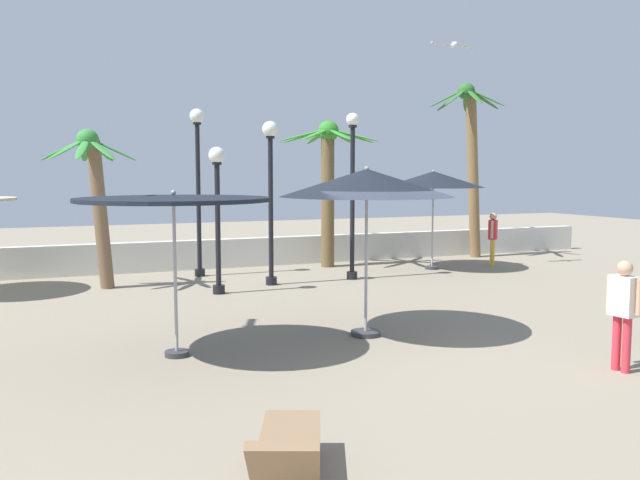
{
  "coord_description": "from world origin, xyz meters",
  "views": [
    {
      "loc": [
        -5.16,
        -9.13,
        2.77
      ],
      "look_at": [
        0.0,
        3.43,
        1.4
      ],
      "focal_mm": 36.92,
      "sensor_mm": 36.0,
      "label": 1
    }
  ],
  "objects_px": {
    "palm_tree_1": "(328,174)",
    "seagull_0": "(453,45)",
    "palm_tree_0": "(96,188)",
    "guest_1": "(493,234)",
    "lamp_post_3": "(271,180)",
    "lamp_post_2": "(217,201)",
    "guest_0": "(623,305)",
    "lounge_chair_0": "(288,450)",
    "patio_umbrella_1": "(367,184)",
    "palm_tree_2": "(471,151)",
    "patio_umbrella_4": "(433,180)",
    "lamp_post_0": "(198,170)",
    "lamp_post_1": "(352,182)",
    "patio_umbrella_2": "(174,204)"
  },
  "relations": [
    {
      "from": "palm_tree_0",
      "to": "palm_tree_1",
      "type": "height_order",
      "value": "palm_tree_1"
    },
    {
      "from": "patio_umbrella_2",
      "to": "palm_tree_1",
      "type": "xyz_separation_m",
      "value": [
        5.93,
        8.07,
        0.45
      ]
    },
    {
      "from": "palm_tree_0",
      "to": "guest_1",
      "type": "distance_m",
      "value": 11.39
    },
    {
      "from": "palm_tree_2",
      "to": "lamp_post_3",
      "type": "relative_size",
      "value": 1.41
    },
    {
      "from": "lounge_chair_0",
      "to": "patio_umbrella_2",
      "type": "bearing_deg",
      "value": 91.53
    },
    {
      "from": "lamp_post_0",
      "to": "lamp_post_3",
      "type": "bearing_deg",
      "value": -56.7
    },
    {
      "from": "lounge_chair_0",
      "to": "guest_0",
      "type": "bearing_deg",
      "value": 15.82
    },
    {
      "from": "palm_tree_0",
      "to": "lounge_chair_0",
      "type": "distance_m",
      "value": 11.61
    },
    {
      "from": "palm_tree_1",
      "to": "lamp_post_3",
      "type": "distance_m",
      "value": 3.55
    },
    {
      "from": "palm_tree_1",
      "to": "seagull_0",
      "type": "xyz_separation_m",
      "value": [
        3.12,
        -1.72,
        3.64
      ]
    },
    {
      "from": "guest_1",
      "to": "guest_0",
      "type": "bearing_deg",
      "value": -117.56
    },
    {
      "from": "lamp_post_2",
      "to": "lamp_post_3",
      "type": "xyz_separation_m",
      "value": [
        1.51,
        0.72,
        0.47
      ]
    },
    {
      "from": "patio_umbrella_1",
      "to": "palm_tree_2",
      "type": "height_order",
      "value": "palm_tree_2"
    },
    {
      "from": "lounge_chair_0",
      "to": "guest_0",
      "type": "distance_m",
      "value": 5.76
    },
    {
      "from": "lamp_post_2",
      "to": "guest_0",
      "type": "relative_size",
      "value": 2.15
    },
    {
      "from": "patio_umbrella_1",
      "to": "lounge_chair_0",
      "type": "height_order",
      "value": "patio_umbrella_1"
    },
    {
      "from": "patio_umbrella_2",
      "to": "seagull_0",
      "type": "relative_size",
      "value": 2.14
    },
    {
      "from": "palm_tree_1",
      "to": "seagull_0",
      "type": "height_order",
      "value": "seagull_0"
    },
    {
      "from": "palm_tree_1",
      "to": "lamp_post_0",
      "type": "height_order",
      "value": "lamp_post_0"
    },
    {
      "from": "guest_0",
      "to": "lamp_post_0",
      "type": "bearing_deg",
      "value": 108.58
    },
    {
      "from": "patio_umbrella_4",
      "to": "guest_1",
      "type": "distance_m",
      "value": 2.63
    },
    {
      "from": "lamp_post_1",
      "to": "patio_umbrella_2",
      "type": "bearing_deg",
      "value": -134.69
    },
    {
      "from": "palm_tree_1",
      "to": "lamp_post_1",
      "type": "relative_size",
      "value": 1.0
    },
    {
      "from": "palm_tree_0",
      "to": "palm_tree_2",
      "type": "xyz_separation_m",
      "value": [
        11.84,
        1.65,
        1.07
      ]
    },
    {
      "from": "palm_tree_0",
      "to": "guest_1",
      "type": "bearing_deg",
      "value": -1.65
    },
    {
      "from": "palm_tree_2",
      "to": "lamp_post_2",
      "type": "distance_m",
      "value": 10.01
    },
    {
      "from": "palm_tree_0",
      "to": "lounge_chair_0",
      "type": "bearing_deg",
      "value": -85.92
    },
    {
      "from": "patio_umbrella_1",
      "to": "lamp_post_0",
      "type": "height_order",
      "value": "lamp_post_0"
    },
    {
      "from": "patio_umbrella_1",
      "to": "lamp_post_1",
      "type": "height_order",
      "value": "lamp_post_1"
    },
    {
      "from": "palm_tree_0",
      "to": "guest_0",
      "type": "height_order",
      "value": "palm_tree_0"
    },
    {
      "from": "patio_umbrella_4",
      "to": "lamp_post_0",
      "type": "relative_size",
      "value": 0.65
    },
    {
      "from": "palm_tree_1",
      "to": "lamp_post_0",
      "type": "relative_size",
      "value": 0.96
    },
    {
      "from": "patio_umbrella_2",
      "to": "palm_tree_2",
      "type": "height_order",
      "value": "palm_tree_2"
    },
    {
      "from": "patio_umbrella_4",
      "to": "palm_tree_2",
      "type": "distance_m",
      "value": 3.33
    },
    {
      "from": "patio_umbrella_1",
      "to": "palm_tree_0",
      "type": "height_order",
      "value": "palm_tree_0"
    },
    {
      "from": "lamp_post_3",
      "to": "guest_0",
      "type": "distance_m",
      "value": 9.23
    },
    {
      "from": "palm_tree_0",
      "to": "lounge_chair_0",
      "type": "height_order",
      "value": "palm_tree_0"
    },
    {
      "from": "lamp_post_3",
      "to": "lamp_post_2",
      "type": "bearing_deg",
      "value": -154.67
    },
    {
      "from": "patio_umbrella_2",
      "to": "lamp_post_0",
      "type": "xyz_separation_m",
      "value": [
        1.99,
        7.7,
        0.54
      ]
    },
    {
      "from": "palm_tree_1",
      "to": "lamp_post_2",
      "type": "bearing_deg",
      "value": -142.35
    },
    {
      "from": "guest_1",
      "to": "lamp_post_1",
      "type": "bearing_deg",
      "value": -172.09
    },
    {
      "from": "palm_tree_2",
      "to": "lamp_post_0",
      "type": "height_order",
      "value": "palm_tree_2"
    },
    {
      "from": "patio_umbrella_4",
      "to": "lamp_post_2",
      "type": "bearing_deg",
      "value": -167.05
    },
    {
      "from": "palm_tree_0",
      "to": "lamp_post_0",
      "type": "bearing_deg",
      "value": 20.85
    },
    {
      "from": "guest_0",
      "to": "lounge_chair_0",
      "type": "bearing_deg",
      "value": -164.18
    },
    {
      "from": "patio_umbrella_4",
      "to": "lounge_chair_0",
      "type": "relative_size",
      "value": 1.49
    },
    {
      "from": "lamp_post_1",
      "to": "lounge_chair_0",
      "type": "height_order",
      "value": "lamp_post_1"
    },
    {
      "from": "lamp_post_2",
      "to": "lounge_chair_0",
      "type": "height_order",
      "value": "lamp_post_2"
    },
    {
      "from": "lamp_post_3",
      "to": "guest_1",
      "type": "relative_size",
      "value": 2.53
    },
    {
      "from": "patio_umbrella_1",
      "to": "patio_umbrella_4",
      "type": "distance_m",
      "value": 8.32
    }
  ]
}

